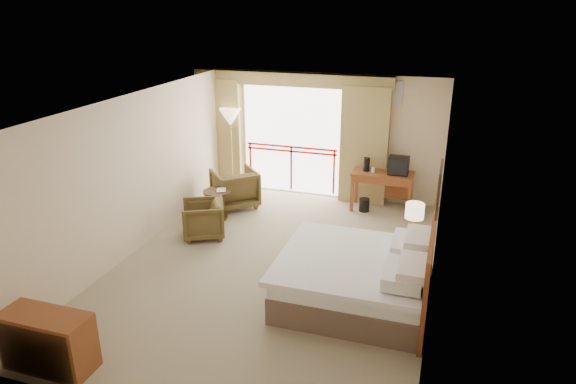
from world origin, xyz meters
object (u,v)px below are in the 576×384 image
(bed, at_px, (358,277))
(armchair_near, at_px, (204,236))
(wastebasket, at_px, (364,205))
(dresser, at_px, (48,341))
(table_lamp, at_px, (415,211))
(armchair_far, at_px, (236,206))
(desk, at_px, (383,180))
(tv, at_px, (399,166))
(floor_lamp, at_px, (230,120))
(nightstand, at_px, (411,251))
(side_table, at_px, (217,200))

(bed, relative_size, armchair_near, 2.84)
(bed, bearing_deg, wastebasket, 98.29)
(wastebasket, xyz_separation_m, dresser, (-2.72, -5.96, 0.23))
(table_lamp, height_order, dresser, table_lamp)
(armchair_far, bearing_deg, bed, 95.69)
(armchair_far, bearing_deg, desk, 152.49)
(tv, bearing_deg, bed, -75.27)
(armchair_far, relative_size, armchair_near, 1.18)
(desk, relative_size, dresser, 1.15)
(desk, xyz_separation_m, tv, (0.30, -0.06, 0.36))
(tv, distance_m, dresser, 7.02)
(bed, height_order, tv, tv)
(floor_lamp, relative_size, dresser, 1.75)
(wastebasket, relative_size, dresser, 0.25)
(nightstand, distance_m, wastebasket, 2.39)
(nightstand, relative_size, table_lamp, 1.02)
(table_lamp, xyz_separation_m, armchair_far, (-3.79, 1.50, -0.95))
(table_lamp, xyz_separation_m, armchair_near, (-3.76, -0.06, -0.95))
(nightstand, height_order, tv, tv)
(wastebasket, distance_m, armchair_far, 2.73)
(nightstand, relative_size, side_table, 0.91)
(wastebasket, xyz_separation_m, floor_lamp, (-3.11, 0.35, 1.50))
(armchair_far, distance_m, armchair_near, 1.56)
(armchair_far, distance_m, side_table, 0.85)
(table_lamp, relative_size, floor_lamp, 0.28)
(wastebasket, relative_size, side_table, 0.46)
(desk, distance_m, floor_lamp, 3.58)
(table_lamp, height_order, wastebasket, table_lamp)
(armchair_far, distance_m, floor_lamp, 1.92)
(armchair_far, xyz_separation_m, floor_lamp, (-0.45, 0.90, 1.63))
(nightstand, height_order, table_lamp, table_lamp)
(table_lamp, relative_size, tv, 1.32)
(bed, bearing_deg, dresser, -141.40)
(armchair_near, height_order, floor_lamp, floor_lamp)
(armchair_far, distance_m, dresser, 5.42)
(bed, height_order, desk, bed)
(bed, relative_size, dresser, 1.96)
(table_lamp, height_order, side_table, table_lamp)
(bed, xyz_separation_m, nightstand, (0.63, 1.29, -0.11))
(nightstand, bearing_deg, armchair_far, 161.11)
(tv, bearing_deg, side_table, -139.43)
(nightstand, xyz_separation_m, wastebasket, (-1.13, 2.10, -0.14))
(bed, distance_m, floor_lamp, 5.34)
(bed, relative_size, side_table, 3.58)
(table_lamp, bearing_deg, floor_lamp, 150.51)
(bed, xyz_separation_m, armchair_far, (-3.16, 2.84, -0.38))
(side_table, bearing_deg, bed, -33.04)
(armchair_far, bearing_deg, dresser, 46.98)
(side_table, bearing_deg, wastebasket, 25.44)
(armchair_far, bearing_deg, armchair_near, 48.94)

